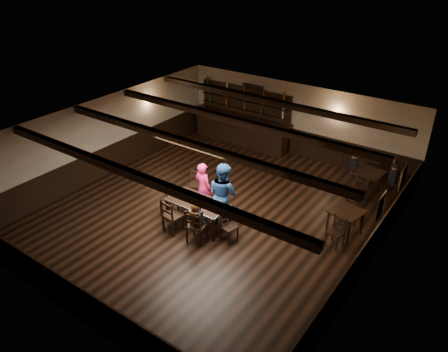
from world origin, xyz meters
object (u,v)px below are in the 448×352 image
Objects in this scene: bar_counter at (242,125)px; chair_near_left at (170,214)px; woman_pink at (203,188)px; dining_table at (198,204)px; man_blue at (223,194)px; chair_near_right at (195,225)px; cake at (186,195)px.

chair_near_left is at bearing -74.12° from bar_counter.
dining_table is at bearing 121.55° from woman_pink.
woman_pink is 0.84× the size of man_blue.
chair_near_right is 0.64× the size of woman_pink.
chair_near_right is at bearing -56.87° from dining_table.
woman_pink is at bearing 116.68° from dining_table.
dining_table is 0.86m from chair_near_right.
chair_near_left is at bearing 93.04° from woman_pink.
dining_table is 0.82m from chair_near_left.
cake is at bearing 82.15° from woman_pink.
cake reaches higher than dining_table.
bar_counter is (-2.63, 4.96, -0.20)m from man_blue.
cake is (-0.47, 0.04, 0.11)m from dining_table.
man_blue is 7.22× the size of cake.
chair_near_right is at bearing 0.59° from chair_near_left.
chair_near_right is 1.22m from cake.
cake is (-0.10, 0.77, 0.19)m from chair_near_left.
cake is at bearing 97.10° from chair_near_left.
bar_counter reaches higher than dining_table.
bar_counter reaches higher than woman_pink.
chair_near_right is at bearing -67.15° from bar_counter.
dining_table is 5.87m from bar_counter.
chair_near_right is 1.61m from woman_pink.
bar_counter is at bearing 112.85° from chair_near_right.
bar_counter is (-2.14, 5.47, 0.04)m from dining_table.
dining_table is at bearing 62.37° from chair_near_left.
woman_pink reaches higher than chair_near_right.
woman_pink reaches higher than dining_table.
woman_pink is 0.64m from cake.
chair_near_right reaches higher than cake.
woman_pink is (-0.80, 1.38, 0.20)m from chair_near_right.
man_blue is at bearing -62.03° from bar_counter.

